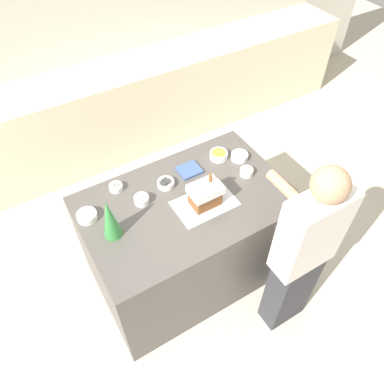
# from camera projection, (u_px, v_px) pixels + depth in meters

# --- Properties ---
(ground_plane) EXTENTS (12.00, 12.00, 0.00)m
(ground_plane) POSITION_uv_depth(u_px,v_px,m) (187.00, 269.00, 3.24)
(ground_plane) COLOR beige
(wall_back) EXTENTS (8.00, 0.05, 2.60)m
(wall_back) POSITION_uv_depth(u_px,v_px,m) (72.00, 27.00, 3.51)
(wall_back) COLOR beige
(wall_back) RESTS_ON ground_plane
(back_cabinet_block) EXTENTS (6.00, 0.60, 0.95)m
(back_cabinet_block) POSITION_uv_depth(u_px,v_px,m) (101.00, 117.00, 3.93)
(back_cabinet_block) COLOR beige
(back_cabinet_block) RESTS_ON ground_plane
(kitchen_island) EXTENTS (1.45, 0.93, 0.91)m
(kitchen_island) POSITION_uv_depth(u_px,v_px,m) (187.00, 239.00, 2.91)
(kitchen_island) COLOR #514C47
(kitchen_island) RESTS_ON ground_plane
(baking_tray) EXTENTS (0.42, 0.27, 0.01)m
(baking_tray) POSITION_uv_depth(u_px,v_px,m) (205.00, 203.00, 2.55)
(baking_tray) COLOR silver
(baking_tray) RESTS_ON kitchen_island
(gingerbread_house) EXTENTS (0.21, 0.15, 0.23)m
(gingerbread_house) POSITION_uv_depth(u_px,v_px,m) (205.00, 194.00, 2.48)
(gingerbread_house) COLOR brown
(gingerbread_house) RESTS_ON baking_tray
(decorative_tree) EXTENTS (0.12, 0.12, 0.32)m
(decorative_tree) POSITION_uv_depth(u_px,v_px,m) (110.00, 218.00, 2.26)
(decorative_tree) COLOR #33843D
(decorative_tree) RESTS_ON kitchen_island
(candy_bowl_behind_tray) EXTENTS (0.10, 0.10, 0.05)m
(candy_bowl_behind_tray) POSITION_uv_depth(u_px,v_px,m) (142.00, 199.00, 2.54)
(candy_bowl_behind_tray) COLOR silver
(candy_bowl_behind_tray) RESTS_ON kitchen_island
(candy_bowl_center_rear) EXTENTS (0.14, 0.14, 0.05)m
(candy_bowl_center_rear) POSITION_uv_depth(u_px,v_px,m) (219.00, 155.00, 2.85)
(candy_bowl_center_rear) COLOR white
(candy_bowl_center_rear) RESTS_ON kitchen_island
(candy_bowl_front_corner) EXTENTS (0.13, 0.13, 0.05)m
(candy_bowl_front_corner) POSITION_uv_depth(u_px,v_px,m) (87.00, 216.00, 2.45)
(candy_bowl_front_corner) COLOR white
(candy_bowl_front_corner) RESTS_ON kitchen_island
(candy_bowl_far_right) EXTENTS (0.13, 0.13, 0.04)m
(candy_bowl_far_right) POSITION_uv_depth(u_px,v_px,m) (240.00, 156.00, 2.84)
(candy_bowl_far_right) COLOR white
(candy_bowl_far_right) RESTS_ON kitchen_island
(candy_bowl_beside_tree) EXTENTS (0.12, 0.12, 0.04)m
(candy_bowl_beside_tree) POSITION_uv_depth(u_px,v_px,m) (166.00, 183.00, 2.65)
(candy_bowl_beside_tree) COLOR white
(candy_bowl_beside_tree) RESTS_ON kitchen_island
(candy_bowl_near_tray_right) EXTENTS (0.10, 0.10, 0.05)m
(candy_bowl_near_tray_right) POSITION_uv_depth(u_px,v_px,m) (247.00, 172.00, 2.73)
(candy_bowl_near_tray_right) COLOR white
(candy_bowl_near_tray_right) RESTS_ON kitchen_island
(candy_bowl_near_tray_left) EXTENTS (0.10, 0.10, 0.04)m
(candy_bowl_near_tray_left) POSITION_uv_depth(u_px,v_px,m) (116.00, 187.00, 2.63)
(candy_bowl_near_tray_left) COLOR white
(candy_bowl_near_tray_left) RESTS_ON kitchen_island
(cookbook) EXTENTS (0.16, 0.15, 0.02)m
(cookbook) POSITION_uv_depth(u_px,v_px,m) (189.00, 170.00, 2.76)
(cookbook) COLOR #3F598C
(cookbook) RESTS_ON kitchen_island
(person) EXTENTS (0.41, 0.52, 1.57)m
(person) POSITION_uv_depth(u_px,v_px,m) (302.00, 255.00, 2.39)
(person) COLOR #333338
(person) RESTS_ON ground_plane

